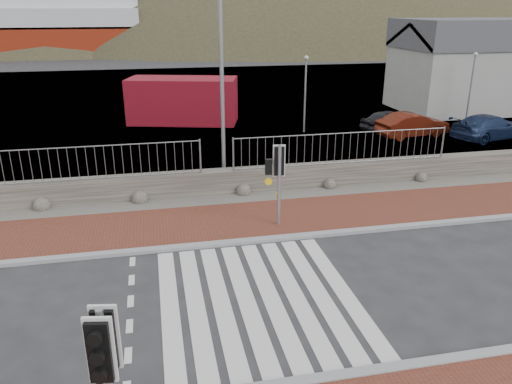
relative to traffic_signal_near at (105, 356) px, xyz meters
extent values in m
plane|color=#28282B|center=(3.06, 4.07, -2.02)|extent=(220.00, 220.00, 0.00)
cube|color=brown|center=(3.06, 8.57, -1.98)|extent=(40.00, 3.00, 0.08)
cube|color=gray|center=(3.06, 1.07, -1.97)|extent=(40.00, 0.25, 0.12)
cube|color=gray|center=(3.06, 7.07, -1.97)|extent=(40.00, 0.25, 0.12)
cube|color=silver|center=(0.96, 4.07, -2.01)|extent=(0.42, 5.60, 0.01)
cube|color=silver|center=(1.56, 4.07, -2.01)|extent=(0.42, 5.60, 0.01)
cube|color=silver|center=(2.16, 4.07, -2.01)|extent=(0.42, 5.60, 0.01)
cube|color=silver|center=(2.76, 4.07, -2.01)|extent=(0.42, 5.60, 0.01)
cube|color=silver|center=(3.36, 4.07, -2.01)|extent=(0.42, 5.60, 0.01)
cube|color=silver|center=(3.96, 4.07, -2.01)|extent=(0.42, 5.60, 0.01)
cube|color=silver|center=(4.56, 4.07, -2.01)|extent=(0.42, 5.60, 0.01)
cube|color=silver|center=(5.16, 4.07, -2.01)|extent=(0.42, 5.60, 0.01)
cube|color=#59544C|center=(3.06, 10.57, -1.99)|extent=(40.00, 1.50, 0.06)
cube|color=#46403A|center=(3.06, 11.37, -1.57)|extent=(40.00, 0.60, 0.90)
cylinder|color=gray|center=(-1.74, 11.22, 0.08)|extent=(8.40, 0.04, 0.04)
cylinder|color=gray|center=(2.46, 11.22, -0.52)|extent=(0.07, 0.07, 1.20)
cylinder|color=gray|center=(7.86, 11.22, 0.08)|extent=(8.40, 0.04, 0.04)
cylinder|color=gray|center=(3.66, 11.22, -0.52)|extent=(0.07, 0.07, 1.20)
cylinder|color=gray|center=(12.06, 11.22, -0.52)|extent=(0.07, 0.07, 1.20)
cube|color=#4C4C4F|center=(3.06, 31.97, -2.02)|extent=(120.00, 40.00, 0.50)
cube|color=#3F4C54|center=(3.06, 66.97, -2.02)|extent=(220.00, 50.00, 0.05)
cube|color=#9E9E99|center=(23.06, 23.97, -0.02)|extent=(12.00, 6.00, 4.00)
cube|color=#4C4C51|center=(23.06, 23.97, 2.88)|extent=(12.20, 6.20, 1.80)
ellipsoid|color=#31331F|center=(-11.94, 91.97, -22.02)|extent=(106.40, 68.40, 76.00)
ellipsoid|color=#31331F|center=(33.06, 91.97, -28.02)|extent=(140.00, 90.00, 100.00)
ellipsoid|color=#31331F|center=(78.06, 91.97, -22.02)|extent=(112.00, 72.00, 80.00)
cube|color=black|center=(0.00, 0.00, 0.22)|extent=(0.43, 0.31, 1.04)
sphere|color=red|center=(0.00, 0.00, 0.52)|extent=(0.15, 0.15, 0.15)
cylinder|color=gray|center=(4.56, 8.01, -0.68)|extent=(0.10, 0.10, 2.67)
cube|color=#EDB10D|center=(4.56, 8.01, -1.02)|extent=(0.14, 0.09, 0.21)
cube|color=black|center=(4.56, 8.01, 0.13)|extent=(0.41, 0.27, 1.00)
sphere|color=red|center=(4.56, 8.01, 0.41)|extent=(0.14, 0.14, 0.14)
cube|color=black|center=(4.23, 8.05, -0.02)|extent=(0.23, 0.18, 0.48)
cylinder|color=gray|center=(3.45, 12.17, 2.32)|extent=(0.15, 0.15, 8.67)
cube|color=maroon|center=(2.73, 23.85, -0.71)|extent=(6.75, 4.18, 2.62)
imported|color=black|center=(13.82, 19.17, -1.42)|extent=(3.72, 2.22, 1.19)
imported|color=#53170B|center=(14.39, 17.77, -1.37)|extent=(4.08, 1.97, 1.29)
imported|color=#162345|center=(18.08, 16.50, -1.38)|extent=(4.73, 2.85, 1.28)
camera|label=1|loc=(0.89, -6.00, 4.58)|focal=35.00mm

